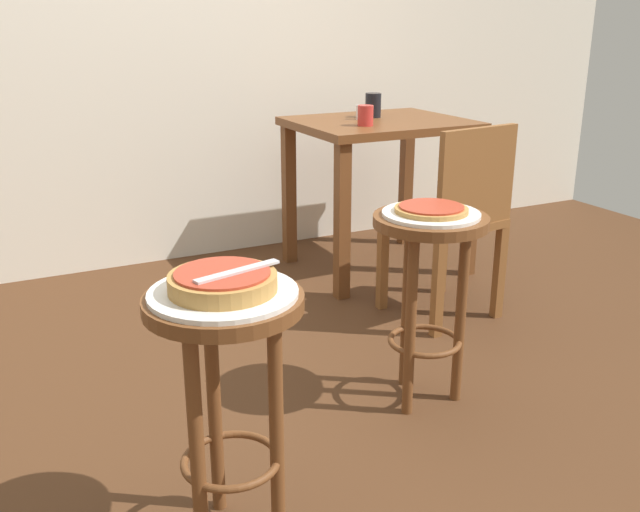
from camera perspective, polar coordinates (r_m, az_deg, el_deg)
ground_plane at (r=2.57m, az=-2.87°, el=-10.70°), size 6.00×6.00×0.00m
stool_foreground at (r=1.71m, az=-7.53°, el=-8.58°), size 0.37×0.37×0.66m
serving_plate_foreground at (r=1.63m, az=-7.79°, el=-2.97°), size 0.35×0.35×0.01m
pizza_foreground at (r=1.62m, az=-7.84°, el=-2.04°), size 0.25×0.25×0.05m
stool_middle at (r=2.35m, az=8.70°, el=-0.86°), size 0.37×0.37×0.66m
serving_plate_middle at (r=2.30m, az=8.92°, el=3.37°), size 0.32×0.32×0.01m
pizza_middle at (r=2.29m, az=8.94°, el=3.75°), size 0.24×0.24×0.02m
dining_table at (r=3.62m, az=4.77°, el=8.63°), size 0.83×0.69×0.78m
cup_near_edge at (r=3.39m, az=3.68°, el=11.21°), size 0.07×0.07×0.09m
cup_far_edge at (r=3.68m, az=4.29°, el=11.99°), size 0.08×0.08×0.12m
condiment_shaker at (r=3.60m, az=3.24°, el=11.46°), size 0.04×0.04×0.07m
wooden_chair at (r=3.05m, az=10.73°, el=3.24°), size 0.45×0.45×0.85m
pizza_server_knife at (r=1.61m, az=-6.63°, el=-1.21°), size 0.22×0.08×0.01m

